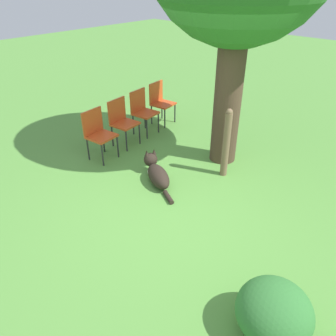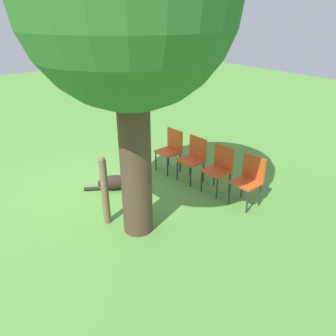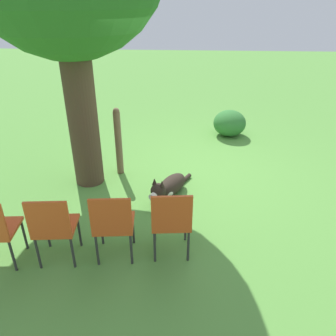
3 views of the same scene
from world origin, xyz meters
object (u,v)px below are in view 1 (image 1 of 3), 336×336
object	(u,v)px
dog	(157,173)
red_chair_2	(142,109)
red_chair_1	(122,119)
red_chair_0	(98,131)
red_chair_3	(160,100)
fence_post	(226,143)

from	to	relation	value
dog	red_chair_2	distance (m)	1.94
red_chair_2	red_chair_1	bearing A→B (deg)	-87.44
red_chair_0	red_chair_1	bearing A→B (deg)	92.56
dog	red_chair_3	bearing A→B (deg)	-21.03
fence_post	dog	bearing A→B (deg)	-127.73
red_chair_2	red_chair_3	distance (m)	0.64
red_chair_0	red_chair_3	xyz separation A→B (m)	(-0.29, 1.91, 0.00)
red_chair_2	red_chair_3	xyz separation A→B (m)	(-0.10, 0.64, 0.00)
red_chair_3	fence_post	bearing A→B (deg)	-27.72
dog	fence_post	world-z (taller)	fence_post
fence_post	red_chair_0	distance (m)	2.24
red_chair_1	red_chair_3	distance (m)	1.29
red_chair_2	dog	bearing A→B (deg)	-43.80
dog	red_chair_3	size ratio (longest dim) A/B	1.20
fence_post	red_chair_0	bearing A→B (deg)	-153.50
dog	red_chair_3	distance (m)	2.44
red_chair_0	fence_post	bearing A→B (deg)	20.51
fence_post	red_chair_2	size ratio (longest dim) A/B	1.30
red_chair_0	red_chair_3	world-z (taller)	same
red_chair_1	fence_post	bearing A→B (deg)	3.78
fence_post	red_chair_1	world-z (taller)	fence_post
red_chair_2	red_chair_0	bearing A→B (deg)	-87.44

